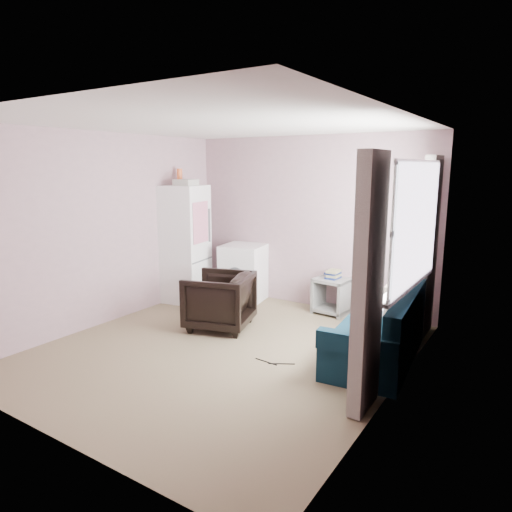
{
  "coord_description": "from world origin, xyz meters",
  "views": [
    {
      "loc": [
        2.97,
        -3.93,
        2.06
      ],
      "look_at": [
        0.05,
        0.6,
        1.0
      ],
      "focal_mm": 32.0,
      "sensor_mm": 36.0,
      "label": 1
    }
  ],
  "objects_px": {
    "armchair": "(219,298)",
    "fridge": "(185,243)",
    "washing_machine": "(244,271)",
    "side_table": "(333,293)",
    "sofa": "(381,335)"
  },
  "relations": [
    {
      "from": "armchair",
      "to": "fridge",
      "type": "relative_size",
      "value": 0.39
    },
    {
      "from": "armchair",
      "to": "side_table",
      "type": "relative_size",
      "value": 1.27
    },
    {
      "from": "armchair",
      "to": "washing_machine",
      "type": "height_order",
      "value": "washing_machine"
    },
    {
      "from": "washing_machine",
      "to": "sofa",
      "type": "bearing_deg",
      "value": -33.44
    },
    {
      "from": "sofa",
      "to": "fridge",
      "type": "bearing_deg",
      "value": 164.69
    },
    {
      "from": "armchair",
      "to": "side_table",
      "type": "xyz_separation_m",
      "value": [
        0.98,
        1.36,
        -0.1
      ]
    },
    {
      "from": "armchair",
      "to": "fridge",
      "type": "bearing_deg",
      "value": -137.58
    },
    {
      "from": "washing_machine",
      "to": "sofa",
      "type": "relative_size",
      "value": 0.49
    },
    {
      "from": "fridge",
      "to": "washing_machine",
      "type": "height_order",
      "value": "fridge"
    },
    {
      "from": "armchair",
      "to": "side_table",
      "type": "distance_m",
      "value": 1.68
    },
    {
      "from": "fridge",
      "to": "washing_machine",
      "type": "xyz_separation_m",
      "value": [
        0.74,
        0.52,
        -0.45
      ]
    },
    {
      "from": "fridge",
      "to": "side_table",
      "type": "xyz_separation_m",
      "value": [
        2.18,
        0.65,
        -0.61
      ]
    },
    {
      "from": "sofa",
      "to": "side_table",
      "type": "bearing_deg",
      "value": 126.2
    },
    {
      "from": "armchair",
      "to": "sofa",
      "type": "bearing_deg",
      "value": 76.63
    },
    {
      "from": "fridge",
      "to": "side_table",
      "type": "bearing_deg",
      "value": 7.65
    }
  ]
}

